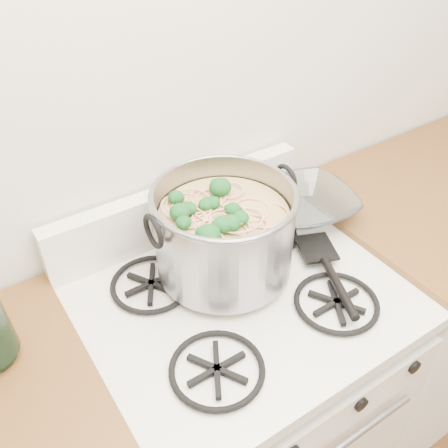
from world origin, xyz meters
TOP-DOWN VIEW (x-y plane):
  - gas_range at (0.00, 1.26)m, footprint 0.76×0.66m
  - counter_right at (0.88, 1.26)m, footprint 1.00×0.65m
  - stock_pot at (0.01, 1.36)m, footprint 0.38×0.35m
  - spatula at (0.25, 1.28)m, footprint 0.38×0.40m
  - glass_bowl at (0.33, 1.41)m, footprint 0.12×0.12m

SIDE VIEW (x-z plane):
  - gas_range at x=0.00m, z-range -0.03..0.90m
  - counter_right at x=0.88m, z-range 0.00..0.92m
  - spatula at x=0.25m, z-range 0.92..0.95m
  - glass_bowl at x=0.33m, z-range 0.92..0.95m
  - stock_pot at x=0.01m, z-range 0.91..1.15m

